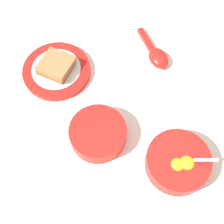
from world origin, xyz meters
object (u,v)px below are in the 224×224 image
soup_spoon (156,55)px  congee_bowl (98,133)px  toast_sandwich (56,66)px  egg_bowl (178,162)px  toast_plate (57,71)px

soup_spoon → congee_bowl: congee_bowl is taller
toast_sandwich → soup_spoon: bearing=161.9°
congee_bowl → egg_bowl: bearing=130.8°
egg_bowl → soup_spoon: 0.32m
toast_plate → toast_sandwich: 0.03m
soup_spoon → congee_bowl: size_ratio=1.13×
toast_sandwich → egg_bowl: bearing=110.7°
soup_spoon → toast_plate: bearing=-18.3°
toast_sandwich → congee_bowl: size_ratio=0.82×
toast_plate → toast_sandwich: toast_sandwich is taller
egg_bowl → toast_plate: egg_bowl is taller
egg_bowl → toast_sandwich: size_ratio=1.30×
toast_sandwich → congee_bowl: (-0.01, 0.23, -0.01)m
egg_bowl → toast_sandwich: 0.41m
egg_bowl → congee_bowl: (0.13, -0.16, -0.00)m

